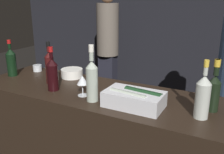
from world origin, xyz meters
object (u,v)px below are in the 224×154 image
(white_wine_bottle, at_px, (92,79))
(red_wine_bottle_tall, at_px, (52,73))
(bowl_white, at_px, (72,73))
(candle_votive, at_px, (37,68))
(champagne_bottle, at_px, (214,90))
(red_wine_bottle_burgundy, at_px, (11,61))
(rose_wine_bottle, at_px, (203,96))
(red_wine_bottle_black_foil, at_px, (50,66))
(wine_glass, at_px, (82,81))
(ice_bin_with_bottles, at_px, (134,98))
(person_in_hoodie, at_px, (108,43))

(white_wine_bottle, distance_m, red_wine_bottle_tall, 0.38)
(bowl_white, relative_size, candle_votive, 2.30)
(bowl_white, xyz_separation_m, champagne_bottle, (1.18, -0.16, 0.09))
(candle_votive, relative_size, red_wine_bottle_burgundy, 0.25)
(champagne_bottle, bearing_deg, rose_wine_bottle, -108.76)
(white_wine_bottle, bearing_deg, red_wine_bottle_burgundy, 170.57)
(red_wine_bottle_black_foil, distance_m, white_wine_bottle, 0.52)
(candle_votive, distance_m, red_wine_bottle_tall, 0.59)
(bowl_white, bearing_deg, candle_votive, 179.51)
(wine_glass, xyz_separation_m, rose_wine_bottle, (0.80, 0.03, 0.02))
(wine_glass, relative_size, candle_votive, 1.84)
(wine_glass, distance_m, red_wine_bottle_tall, 0.26)
(wine_glass, distance_m, rose_wine_bottle, 0.81)
(red_wine_bottle_tall, bearing_deg, rose_wine_bottle, 2.27)
(ice_bin_with_bottles, relative_size, wine_glass, 2.47)
(ice_bin_with_bottles, bearing_deg, wine_glass, 179.69)
(champagne_bottle, xyz_separation_m, person_in_hoodie, (-1.69, 1.74, -0.11))
(candle_votive, bearing_deg, red_wine_bottle_burgundy, -113.37)
(bowl_white, distance_m, candle_votive, 0.41)
(candle_votive, bearing_deg, white_wine_bottle, -23.49)
(champagne_bottle, bearing_deg, white_wine_bottle, -163.94)
(champagne_bottle, distance_m, red_wine_bottle_tall, 1.13)
(candle_votive, relative_size, champagne_bottle, 0.25)
(ice_bin_with_bottles, distance_m, red_wine_bottle_black_foil, 0.80)
(candle_votive, bearing_deg, rose_wine_bottle, -10.64)
(wine_glass, bearing_deg, rose_wine_bottle, 2.43)
(champagne_bottle, xyz_separation_m, red_wine_bottle_tall, (-1.11, -0.17, -0.00))
(bowl_white, height_order, wine_glass, wine_glass)
(candle_votive, relative_size, person_in_hoodie, 0.05)
(bowl_white, xyz_separation_m, red_wine_bottle_burgundy, (-0.50, -0.21, 0.09))
(red_wine_bottle_burgundy, distance_m, red_wine_bottle_tall, 0.59)
(candle_votive, distance_m, rose_wine_bottle, 1.58)
(wine_glass, relative_size, red_wine_bottle_burgundy, 0.46)
(candle_votive, xyz_separation_m, red_wine_bottle_tall, (0.48, -0.33, 0.10))
(champagne_bottle, height_order, red_wine_bottle_tall, red_wine_bottle_tall)
(wine_glass, bearing_deg, red_wine_bottle_tall, -178.23)
(candle_votive, distance_m, white_wine_bottle, 0.94)
(bowl_white, bearing_deg, champagne_bottle, -7.47)
(bowl_white, xyz_separation_m, rose_wine_bottle, (1.14, -0.29, 0.10))
(red_wine_bottle_burgundy, bearing_deg, bowl_white, 22.71)
(red_wine_bottle_black_foil, bearing_deg, candle_votive, 148.38)
(person_in_hoodie, bearing_deg, white_wine_bottle, 3.05)
(candle_votive, height_order, red_wine_bottle_burgundy, red_wine_bottle_burgundy)
(ice_bin_with_bottles, bearing_deg, bowl_white, 156.19)
(bowl_white, height_order, champagne_bottle, champagne_bottle)
(bowl_white, height_order, white_wine_bottle, white_wine_bottle)
(red_wine_bottle_burgundy, bearing_deg, wine_glass, -7.55)
(ice_bin_with_bottles, xyz_separation_m, white_wine_bottle, (-0.29, -0.04, 0.10))
(bowl_white, distance_m, red_wine_bottle_tall, 0.35)
(ice_bin_with_bottles, height_order, bowl_white, ice_bin_with_bottles)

